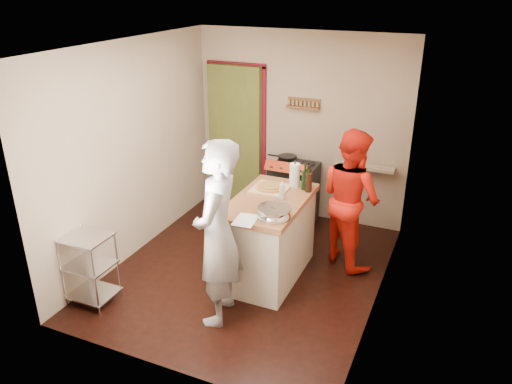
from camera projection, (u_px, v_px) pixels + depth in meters
floor at (248, 271)px, 5.94m from camera, size 3.50×3.50×0.00m
back_wall at (258, 133)px, 7.22m from camera, size 3.00×0.44×2.60m
left_wall at (133, 151)px, 5.97m from camera, size 0.04×3.50×2.60m
right_wall at (387, 191)px, 4.87m from camera, size 0.04×3.50×2.60m
ceiling at (246, 44)px, 4.90m from camera, size 3.00×3.50×0.02m
stove at (293, 193)px, 6.94m from camera, size 0.60×0.63×1.00m
wire_shelving at (89, 266)px, 5.22m from camera, size 0.48×0.40×0.80m
island at (270, 236)px, 5.66m from camera, size 0.77×1.38×1.28m
person_stripe at (217, 234)px, 4.78m from camera, size 0.58×0.77×1.90m
person_red at (351, 198)px, 5.84m from camera, size 1.03×1.00×1.67m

